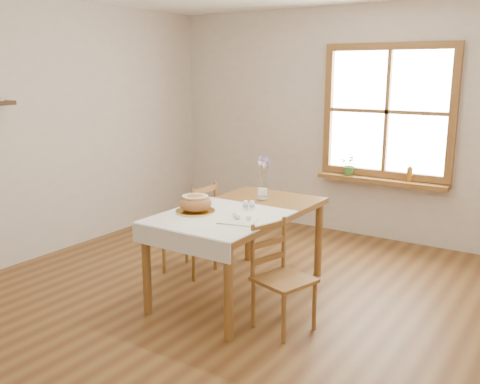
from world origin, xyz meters
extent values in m
plane|color=brown|center=(0.00, 0.00, 0.00)|extent=(5.00, 5.00, 0.00)
cube|color=beige|center=(0.00, 2.50, 1.30)|extent=(4.50, 0.10, 2.60)
cube|color=beige|center=(-2.25, 0.00, 1.30)|extent=(0.10, 5.00, 2.60)
cube|color=brown|center=(0.50, 2.46, 2.14)|extent=(1.46, 0.08, 0.08)
cube|color=brown|center=(0.50, 2.46, 0.76)|extent=(1.46, 0.08, 0.08)
cube|color=brown|center=(-0.19, 2.46, 1.45)|extent=(0.08, 0.08, 1.30)
cube|color=brown|center=(1.19, 2.46, 1.45)|extent=(0.08, 0.08, 1.30)
cube|color=brown|center=(0.50, 2.46, 1.45)|extent=(0.04, 0.06, 1.30)
cube|color=brown|center=(0.50, 2.46, 1.45)|extent=(1.30, 0.06, 0.04)
cube|color=white|center=(0.50, 2.49, 1.45)|extent=(1.30, 0.01, 1.30)
cube|color=brown|center=(0.50, 2.40, 0.69)|extent=(1.46, 0.20, 0.05)
cube|color=brown|center=(0.00, 0.30, 0.72)|extent=(0.90, 1.60, 0.05)
cylinder|color=brown|center=(-0.39, -0.44, 0.35)|extent=(0.07, 0.07, 0.70)
cylinder|color=brown|center=(0.39, -0.44, 0.35)|extent=(0.07, 0.07, 0.70)
cylinder|color=brown|center=(-0.39, 1.04, 0.35)|extent=(0.07, 0.07, 0.70)
cylinder|color=brown|center=(0.39, 1.04, 0.35)|extent=(0.07, 0.07, 0.70)
cube|color=white|center=(0.00, 0.00, 0.76)|extent=(0.91, 0.99, 0.01)
cylinder|color=white|center=(-0.23, -0.01, 0.77)|extent=(0.40, 0.40, 0.02)
ellipsoid|color=olive|center=(-0.23, -0.01, 0.85)|extent=(0.27, 0.27, 0.15)
cube|color=white|center=(0.21, -0.05, 0.77)|extent=(0.32, 0.29, 0.01)
cylinder|color=white|center=(0.11, 0.31, 0.80)|extent=(0.05, 0.05, 0.08)
cylinder|color=white|center=(0.06, 0.28, 0.80)|extent=(0.05, 0.05, 0.08)
cylinder|color=white|center=(-0.02, 0.70, 0.80)|extent=(0.11, 0.11, 0.10)
imported|color=#40772F|center=(0.12, 2.40, 0.81)|extent=(0.25, 0.27, 0.18)
cylinder|color=#A15E1D|center=(0.81, 2.40, 0.80)|extent=(0.06, 0.06, 0.17)
camera|label=1|loc=(2.40, -3.33, 1.90)|focal=40.00mm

